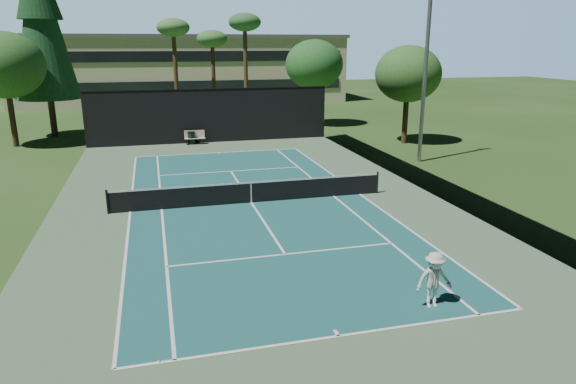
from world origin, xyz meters
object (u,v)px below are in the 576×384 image
tennis_net (251,192)px  player (434,280)px  tennis_ball_c (234,180)px  park_bench (195,137)px  tennis_ball_d (166,185)px  trash_bin (191,138)px  tennis_ball_b (238,180)px  tennis_ball_a (159,361)px

tennis_net → player: size_ratio=7.79×
tennis_net → player: player is taller
tennis_net → tennis_ball_c: tennis_net is taller
park_bench → tennis_net: bearing=-85.2°
tennis_ball_d → trash_bin: 11.57m
tennis_ball_d → tennis_net: bearing=-48.2°
tennis_ball_c → trash_bin: size_ratio=0.07×
trash_bin → tennis_ball_b: bearing=-82.1°
player → tennis_ball_a: size_ratio=25.56×
player → tennis_ball_d: (-6.95, 15.32, -0.79)m
tennis_ball_c → trash_bin: trash_bin is taller
tennis_ball_d → tennis_ball_a: bearing=-92.4°
tennis_ball_a → tennis_ball_b: (4.51, 16.03, 0.01)m
park_bench → tennis_ball_a: bearing=-96.6°
park_bench → trash_bin: park_bench is taller
tennis_ball_b → trash_bin: bearing=97.9°
tennis_ball_a → tennis_ball_c: 16.62m
tennis_ball_a → tennis_ball_b: tennis_ball_b is taller
trash_bin → tennis_ball_d: bearing=-101.3°
player → trash_bin: player is taller
park_bench → tennis_ball_b: bearing=-83.3°
tennis_ball_a → tennis_ball_d: bearing=87.6°
tennis_ball_a → tennis_ball_b: 16.66m
trash_bin → tennis_ball_a: bearing=-96.1°
tennis_ball_d → player: bearing=-65.6°
tennis_net → tennis_ball_d: 5.74m
tennis_ball_d → park_bench: park_bench is taller
tennis_ball_a → park_bench: park_bench is taller
player → tennis_ball_c: (-3.29, 15.25, -0.80)m
tennis_net → tennis_ball_d: size_ratio=196.62×
tennis_ball_c → trash_bin: 11.50m
park_bench → trash_bin: bearing=174.8°
player → tennis_ball_c: bearing=104.7°
tennis_ball_b → tennis_ball_c: 0.19m
tennis_ball_c → tennis_ball_d: tennis_ball_d is taller
player → tennis_ball_c: size_ratio=26.26×
tennis_net → tennis_ball_a: size_ratio=199.19×
tennis_net → tennis_ball_b: 4.21m
player → trash_bin: size_ratio=1.75×
player → park_bench: size_ratio=1.10×
tennis_ball_b → park_bench: (-1.34, 11.40, 0.51)m
player → tennis_ball_b: bearing=104.0°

